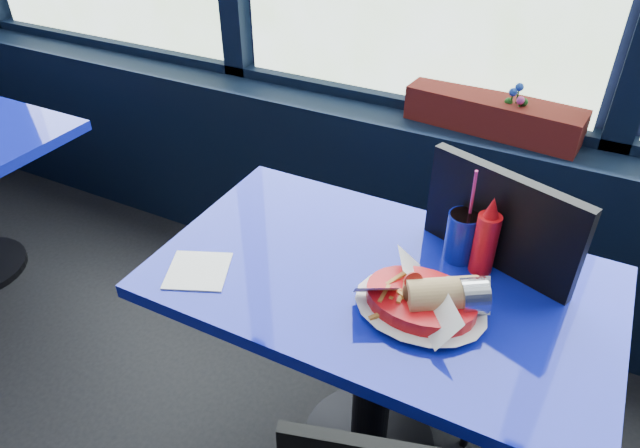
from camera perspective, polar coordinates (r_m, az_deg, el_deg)
The scene contains 9 objects.
window_sill at distance 2.47m, azimuth 6.84°, elevation 2.48°, with size 5.00×0.26×0.80m, color black.
near_table at distance 1.64m, azimuth 5.78°, elevation -10.03°, with size 1.20×0.70×0.75m.
chair_near_back at distance 1.82m, azimuth 15.50°, elevation -5.00°, with size 0.59×0.59×1.03m.
planter_box at distance 2.19m, azimuth 16.88°, elevation 10.46°, with size 0.63×0.16×0.13m, color maroon.
flower_vase at distance 2.15m, azimuth 18.61°, elevation 9.65°, with size 0.12×0.12×0.20m.
food_basket at distance 1.41m, azimuth 10.33°, elevation -7.41°, with size 0.32×0.31×0.11m.
ketchup_bottle at distance 1.53m, azimuth 16.25°, elevation -1.49°, with size 0.06×0.06×0.23m.
soda_cup at distance 1.58m, azimuth 14.02°, elevation -1.10°, with size 0.09×0.09×0.30m.
napkin at distance 1.56m, azimuth -12.09°, elevation -4.58°, with size 0.16×0.16×0.00m, color white.
Camera 1 is at (0.68, 0.91, 1.74)m, focal length 32.00 mm.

